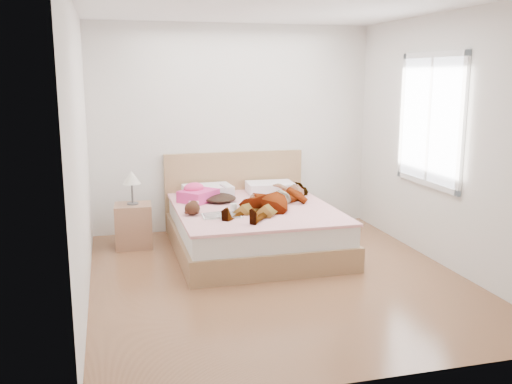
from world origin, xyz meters
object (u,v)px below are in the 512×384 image
(woman, at_px, (274,196))
(phone, at_px, (224,186))
(coffee_mug, at_px, (234,207))
(nightstand, at_px, (134,222))
(bed, at_px, (252,225))
(towel, at_px, (197,194))
(plush_toy, at_px, (193,208))
(magazine, at_px, (222,215))

(woman, distance_m, phone, 0.64)
(coffee_mug, height_order, nightstand, nightstand)
(bed, bearing_deg, woman, -28.02)
(towel, bearing_deg, bed, -32.44)
(towel, relative_size, plush_toy, 1.93)
(coffee_mug, distance_m, plush_toy, 0.46)
(phone, relative_size, towel, 0.18)
(magazine, height_order, coffee_mug, coffee_mug)
(towel, bearing_deg, plush_toy, -103.32)
(coffee_mug, bearing_deg, plush_toy, -174.75)
(plush_toy, relative_size, nightstand, 0.31)
(coffee_mug, bearing_deg, magazine, -132.12)
(bed, distance_m, plush_toy, 0.83)
(woman, relative_size, towel, 3.21)
(phone, xyz_separation_m, coffee_mug, (0.01, -0.51, -0.14))
(woman, bearing_deg, phone, -178.00)
(woman, height_order, nightstand, nightstand)
(bed, height_order, coffee_mug, bed)
(bed, xyz_separation_m, nightstand, (-1.32, 0.39, 0.02))
(phone, xyz_separation_m, bed, (0.27, -0.28, -0.41))
(woman, height_order, plush_toy, woman)
(woman, xyz_separation_m, phone, (-0.50, 0.40, 0.06))
(woman, relative_size, coffee_mug, 14.86)
(phone, bearing_deg, plush_toy, -178.66)
(woman, distance_m, towel, 0.94)
(magazine, bearing_deg, coffee_mug, 47.88)
(towel, distance_m, nightstand, 0.81)
(plush_toy, height_order, nightstand, nightstand)
(plush_toy, distance_m, nightstand, 0.94)
(woman, bearing_deg, coffee_mug, -126.79)
(plush_toy, bearing_deg, bed, 20.72)
(phone, height_order, nightstand, nightstand)
(phone, distance_m, plush_toy, 0.72)
(towel, height_order, plush_toy, towel)
(magazine, distance_m, coffee_mug, 0.27)
(bed, distance_m, towel, 0.75)
(phone, relative_size, coffee_mug, 0.83)
(phone, height_order, towel, towel)
(bed, height_order, magazine, bed)
(bed, height_order, towel, bed)
(magazine, height_order, plush_toy, plush_toy)
(plush_toy, bearing_deg, nightstand, 132.13)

